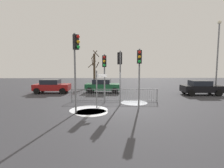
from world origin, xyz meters
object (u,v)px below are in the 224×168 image
(car_green_trailing, at_px, (103,86))
(bare_tree_left, at_px, (94,68))
(traffic_light_rear_left, at_px, (139,65))
(street_lamp, at_px, (218,51))
(direction_sign_post, at_px, (98,87))
(car_black_far, at_px, (201,87))
(car_red_near, at_px, (52,86))
(traffic_light_foreground_right, at_px, (104,67))
(traffic_light_foreground_left, at_px, (76,55))
(traffic_light_rear_right, at_px, (120,66))

(car_green_trailing, relative_size, bare_tree_left, 0.76)
(traffic_light_rear_left, height_order, street_lamp, street_lamp)
(bare_tree_left, bearing_deg, traffic_light_rear_left, -74.28)
(direction_sign_post, distance_m, car_black_far, 11.54)
(car_red_near, bearing_deg, traffic_light_rear_left, -40.65)
(car_black_far, relative_size, bare_tree_left, 0.74)
(street_lamp, bearing_deg, traffic_light_rear_left, -147.90)
(car_green_trailing, distance_m, bare_tree_left, 7.28)
(traffic_light_foreground_right, height_order, traffic_light_rear_left, traffic_light_rear_left)
(traffic_light_foreground_left, bearing_deg, traffic_light_rear_right, 178.90)
(car_black_far, xyz_separation_m, car_green_trailing, (-10.01, 1.91, 0.00))
(traffic_light_rear_right, distance_m, car_black_far, 9.83)
(traffic_light_rear_right, height_order, car_red_near, traffic_light_rear_right)
(bare_tree_left, bearing_deg, car_green_trailing, -78.43)
(traffic_light_foreground_right, height_order, car_green_trailing, traffic_light_foreground_right)
(traffic_light_rear_left, xyz_separation_m, car_green_trailing, (-2.69, 7.67, -2.26))
(bare_tree_left, bearing_deg, traffic_light_foreground_left, -89.88)
(traffic_light_foreground_right, bearing_deg, car_black_far, -156.63)
(traffic_light_rear_right, distance_m, car_green_trailing, 6.76)
(traffic_light_foreground_right, distance_m, traffic_light_foreground_left, 3.56)
(street_lamp, relative_size, bare_tree_left, 1.41)
(traffic_light_rear_left, distance_m, street_lamp, 10.30)
(traffic_light_foreground_right, height_order, car_black_far, traffic_light_foreground_right)
(car_black_far, bearing_deg, car_green_trailing, 170.17)
(car_red_near, distance_m, bare_tree_left, 8.46)
(car_red_near, relative_size, street_lamp, 0.53)
(traffic_light_rear_right, height_order, traffic_light_foreground_left, traffic_light_foreground_left)
(bare_tree_left, bearing_deg, traffic_light_rear_right, -77.65)
(traffic_light_foreground_left, bearing_deg, traffic_light_foreground_right, -161.79)
(direction_sign_post, relative_size, car_red_near, 0.69)
(direction_sign_post, bearing_deg, bare_tree_left, 74.01)
(traffic_light_rear_right, bearing_deg, car_red_near, 128.54)
(car_green_trailing, bearing_deg, traffic_light_foreground_right, -80.80)
(car_red_near, xyz_separation_m, car_black_far, (15.55, -1.66, 0.00))
(traffic_light_rear_left, xyz_separation_m, car_red_near, (-8.22, 7.42, -2.26))
(car_green_trailing, bearing_deg, street_lamp, -4.91)
(traffic_light_rear_right, relative_size, traffic_light_rear_left, 0.99)
(traffic_light_foreground_left, height_order, bare_tree_left, bare_tree_left)
(traffic_light_foreground_right, bearing_deg, car_red_near, -41.27)
(traffic_light_foreground_left, height_order, street_lamp, street_lamp)
(traffic_light_rear_right, height_order, direction_sign_post, traffic_light_rear_right)
(traffic_light_foreground_right, distance_m, car_black_far, 10.65)
(direction_sign_post, relative_size, car_black_far, 0.69)
(traffic_light_rear_left, xyz_separation_m, car_black_far, (7.32, 5.76, -2.26))
(car_red_near, distance_m, street_lamp, 17.38)
(car_green_trailing, xyz_separation_m, street_lamp, (11.34, -2.25, 3.66))
(traffic_light_foreground_left, xyz_separation_m, car_black_far, (11.40, 6.85, -2.85))
(car_red_near, height_order, street_lamp, street_lamp)
(direction_sign_post, bearing_deg, car_black_far, 6.92)
(car_black_far, bearing_deg, direction_sign_post, -151.08)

